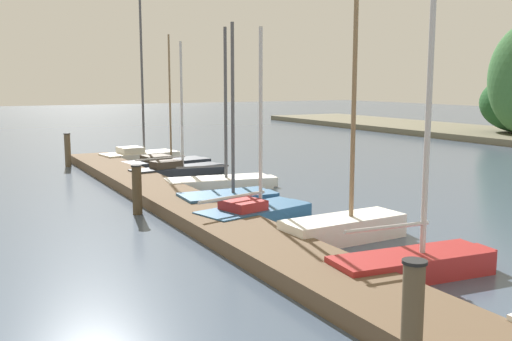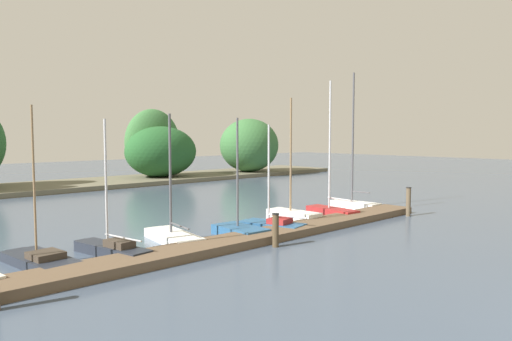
{
  "view_description": "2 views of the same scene",
  "coord_description": "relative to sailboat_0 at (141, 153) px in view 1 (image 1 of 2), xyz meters",
  "views": [
    {
      "loc": [
        15.68,
        8.02,
        3.66
      ],
      "look_at": [
        3.11,
        14.78,
        1.49
      ],
      "focal_mm": 41.0,
      "sensor_mm": 36.0,
      "label": 1
    },
    {
      "loc": [
        -13.91,
        -0.88,
        4.6
      ],
      "look_at": [
        1.47,
        15.26,
        2.92
      ],
      "focal_mm": 33.92,
      "sensor_mm": 36.0,
      "label": 2
    }
  ],
  "objects": [
    {
      "name": "mooring_piling_0",
      "position": [
        0.14,
        -3.31,
        0.34
      ],
      "size": [
        0.3,
        0.3,
        1.46
      ],
      "color": "brown",
      "rests_on": "ground"
    },
    {
      "name": "sailboat_2",
      "position": [
        5.03,
        -0.05,
        -0.09
      ],
      "size": [
        1.47,
        4.0,
        5.17
      ],
      "rotation": [
        0.0,
        0.0,
        1.73
      ],
      "color": "#232833",
      "rests_on": "ground"
    },
    {
      "name": "dock_pier",
      "position": [
        10.5,
        -2.08,
        -0.22
      ],
      "size": [
        23.81,
        1.8,
        0.35
      ],
      "color": "brown",
      "rests_on": "ground"
    },
    {
      "name": "sailboat_6",
      "position": [
        15.49,
        0.17,
        -0.01
      ],
      "size": [
        1.15,
        3.27,
        6.5
      ],
      "rotation": [
        0.0,
        0.0,
        1.61
      ],
      "color": "white",
      "rests_on": "ground"
    },
    {
      "name": "sailboat_0",
      "position": [
        0.0,
        0.0,
        0.0
      ],
      "size": [
        1.77,
        3.73,
        8.32
      ],
      "rotation": [
        0.0,
        0.0,
        1.69
      ],
      "color": "silver",
      "rests_on": "ground"
    },
    {
      "name": "sailboat_5",
      "position": [
        12.89,
        -0.87,
        -0.11
      ],
      "size": [
        1.96,
        3.55,
        5.05
      ],
      "rotation": [
        0.0,
        0.0,
        1.81
      ],
      "color": "#285684",
      "rests_on": "ground"
    },
    {
      "name": "sailboat_4",
      "position": [
        10.97,
        -0.69,
        -0.11
      ],
      "size": [
        1.5,
        2.95,
        5.33
      ],
      "rotation": [
        0.0,
        0.0,
        1.51
      ],
      "color": "#285684",
      "rests_on": "ground"
    },
    {
      "name": "sailboat_3",
      "position": [
        8.11,
        0.41,
        -0.12
      ],
      "size": [
        1.81,
        3.97,
        5.47
      ],
      "rotation": [
        0.0,
        0.0,
        1.41
      ],
      "color": "white",
      "rests_on": "ground"
    },
    {
      "name": "mooring_piling_2",
      "position": [
        21.34,
        -3.36,
        0.43
      ],
      "size": [
        0.29,
        0.29,
        1.63
      ],
      "color": "brown",
      "rests_on": "ground"
    },
    {
      "name": "sailboat_1",
      "position": [
        2.55,
        0.38,
        -0.14
      ],
      "size": [
        1.66,
        3.86,
        5.61
      ],
      "rotation": [
        0.0,
        0.0,
        1.67
      ],
      "color": "#232833",
      "rests_on": "ground"
    },
    {
      "name": "sailboat_7",
      "position": [
        18.24,
        -0.27,
        0.01
      ],
      "size": [
        1.31,
        3.49,
        7.56
      ],
      "rotation": [
        0.0,
        0.0,
        1.47
      ],
      "color": "maroon",
      "rests_on": "ground"
    },
    {
      "name": "mooring_piling_1",
      "position": [
        10.59,
        -3.39,
        0.3
      ],
      "size": [
        0.3,
        0.3,
        1.39
      ],
      "color": "#4C3D28",
      "rests_on": "ground"
    }
  ]
}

